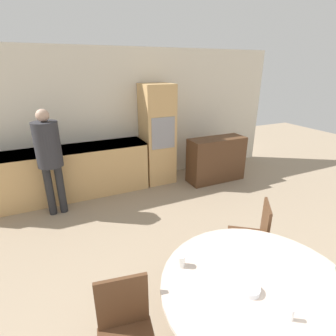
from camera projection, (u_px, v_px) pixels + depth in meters
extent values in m
cube|color=silver|center=(119.00, 119.00, 5.13)|extent=(7.05, 0.05, 2.60)
cube|color=tan|center=(63.00, 174.00, 4.68)|extent=(3.02, 0.60, 0.92)
cube|color=black|center=(59.00, 150.00, 4.52)|extent=(3.02, 0.60, 0.03)
cube|color=tan|center=(157.00, 135.00, 5.23)|extent=(0.59, 0.58, 1.96)
cube|color=gray|center=(163.00, 133.00, 4.94)|extent=(0.47, 0.01, 0.60)
cube|color=#51331E|center=(216.00, 159.00, 5.42)|extent=(1.18, 0.45, 0.91)
cylinder|color=#51331E|center=(253.00, 322.00, 2.09)|extent=(0.16, 0.16, 0.70)
cylinder|color=beige|center=(259.00, 287.00, 1.96)|extent=(1.48, 1.48, 0.03)
cylinder|color=#51331E|center=(334.00, 308.00, 2.37)|extent=(0.04, 0.04, 0.43)
cube|color=#51331E|center=(122.00, 302.00, 1.90)|extent=(0.38, 0.09, 0.44)
cylinder|color=#51331E|center=(230.00, 244.00, 3.23)|extent=(0.04, 0.04, 0.43)
cylinder|color=#51331E|center=(230.00, 261.00, 2.94)|extent=(0.04, 0.04, 0.43)
cylinder|color=#51331E|center=(257.00, 247.00, 3.17)|extent=(0.04, 0.04, 0.43)
cylinder|color=#51331E|center=(260.00, 265.00, 2.88)|extent=(0.04, 0.04, 0.43)
cube|color=#51331E|center=(246.00, 238.00, 2.97)|extent=(0.56, 0.56, 0.02)
cube|color=#51331E|center=(266.00, 223.00, 2.86)|extent=(0.25, 0.32, 0.44)
cylinder|color=#262628|center=(50.00, 191.00, 4.15)|extent=(0.12, 0.12, 0.82)
cylinder|color=#262628|center=(61.00, 189.00, 4.22)|extent=(0.12, 0.12, 0.82)
cylinder|color=#2D2D33|center=(47.00, 145.00, 3.91)|extent=(0.37, 0.37, 0.69)
sphere|color=tan|center=(42.00, 115.00, 3.76)|extent=(0.19, 0.19, 0.19)
cylinder|color=white|center=(181.00, 261.00, 2.14)|extent=(0.07, 0.07, 0.10)
cylinder|color=silver|center=(249.00, 289.00, 1.90)|extent=(0.15, 0.15, 0.04)
cylinder|color=white|center=(291.00, 315.00, 1.68)|extent=(0.03, 0.03, 0.07)
cylinder|color=silver|center=(292.00, 311.00, 1.66)|extent=(0.03, 0.03, 0.01)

